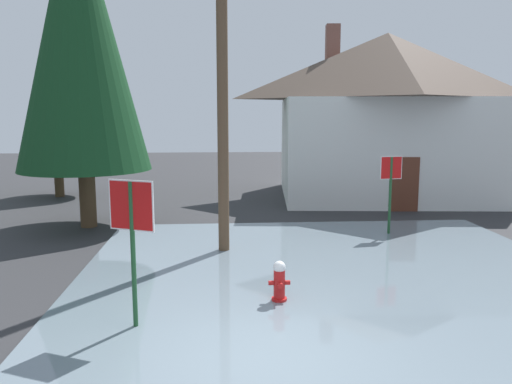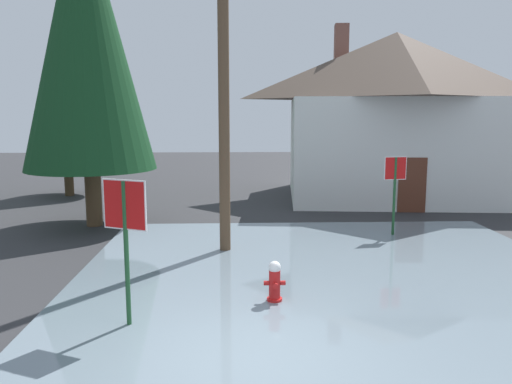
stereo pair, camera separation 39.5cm
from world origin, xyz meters
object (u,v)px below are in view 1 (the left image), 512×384
object	(u,v)px
utility_pole	(222,48)
pine_tree_short_left	(79,33)
house	(385,113)
stop_sign_near	(132,223)
fire_hydrant	(279,282)
stop_sign_far	(391,180)
pine_tree_tall_left	(54,89)

from	to	relation	value
utility_pole	pine_tree_short_left	xyz separation A→B (m)	(-4.27, 3.28, 0.78)
utility_pole	house	world-z (taller)	utility_pole
stop_sign_near	fire_hydrant	bearing A→B (deg)	21.50
stop_sign_far	pine_tree_short_left	xyz separation A→B (m)	(-9.16, 1.81, 4.30)
stop_sign_far	pine_tree_short_left	distance (m)	10.28
stop_sign_near	stop_sign_far	xyz separation A→B (m)	(6.42, 6.19, -0.16)
stop_sign_far	pine_tree_tall_left	distance (m)	14.62
pine_tree_short_left	fire_hydrant	bearing A→B (deg)	-52.93
utility_pole	stop_sign_far	size ratio (longest dim) A/B	4.26
stop_sign_far	pine_tree_short_left	world-z (taller)	pine_tree_short_left
fire_hydrant	pine_tree_short_left	size ratio (longest dim) A/B	0.08
stop_sign_far	pine_tree_tall_left	xyz separation A→B (m)	(-11.92, 7.95, 2.94)
pine_tree_tall_left	stop_sign_far	bearing A→B (deg)	-33.69
pine_tree_tall_left	utility_pole	bearing A→B (deg)	-53.28
fire_hydrant	house	xyz separation A→B (m)	(5.95, 12.25, 3.17)
utility_pole	stop_sign_near	bearing A→B (deg)	-107.93
utility_pole	house	size ratio (longest dim) A/B	1.01
stop_sign_near	pine_tree_tall_left	distance (m)	15.42
fire_hydrant	house	size ratio (longest dim) A/B	0.08
pine_tree_tall_left	pine_tree_short_left	xyz separation A→B (m)	(2.75, -6.14, 1.36)
pine_tree_tall_left	house	bearing A→B (deg)	-3.60
fire_hydrant	utility_pole	xyz separation A→B (m)	(-1.01, 3.72, 4.77)
utility_pole	pine_tree_short_left	bearing A→B (deg)	142.48
pine_tree_tall_left	pine_tree_short_left	size ratio (longest dim) A/B	0.77
fire_hydrant	utility_pole	size ratio (longest dim) A/B	0.08
house	stop_sign_far	bearing A→B (deg)	-106.39
stop_sign_far	house	size ratio (longest dim) A/B	0.24
stop_sign_near	pine_tree_short_left	bearing A→B (deg)	108.95
utility_pole	fire_hydrant	bearing A→B (deg)	-74.73
stop_sign_near	utility_pole	distance (m)	5.99
fire_hydrant	stop_sign_far	bearing A→B (deg)	53.24
house	pine_tree_short_left	xyz separation A→B (m)	(-11.24, -5.26, 2.38)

